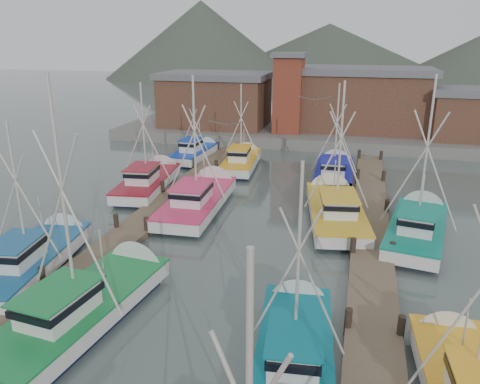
% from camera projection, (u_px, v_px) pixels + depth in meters
% --- Properties ---
extents(ground, '(260.00, 260.00, 0.00)m').
position_uv_depth(ground, '(219.00, 291.00, 22.02)').
color(ground, '#475553').
rests_on(ground, ground).
extents(dock_left, '(2.30, 46.00, 1.50)m').
position_uv_depth(dock_left, '(124.00, 238.00, 27.33)').
color(dock_left, brown).
rests_on(dock_left, ground).
extents(dock_right, '(2.30, 46.00, 1.50)m').
position_uv_depth(dock_right, '(372.00, 265.00, 24.01)').
color(dock_right, brown).
rests_on(dock_right, ground).
extents(quay, '(44.00, 16.00, 1.20)m').
position_uv_depth(quay, '(309.00, 131.00, 55.82)').
color(quay, slate).
rests_on(quay, ground).
extents(shed_left, '(12.72, 8.48, 6.20)m').
position_uv_depth(shed_left, '(215.00, 99.00, 55.41)').
color(shed_left, brown).
rests_on(shed_left, quay).
extents(shed_center, '(14.84, 9.54, 6.90)m').
position_uv_depth(shed_center, '(363.00, 98.00, 53.10)').
color(shed_center, brown).
rests_on(shed_center, quay).
extents(shed_right, '(8.48, 6.36, 5.20)m').
position_uv_depth(shed_right, '(473.00, 114.00, 48.01)').
color(shed_right, brown).
rests_on(shed_right, quay).
extents(lookout_tower, '(3.60, 3.60, 8.50)m').
position_uv_depth(lookout_tower, '(288.00, 93.00, 51.05)').
color(lookout_tower, brown).
rests_on(lookout_tower, quay).
extents(distant_hills, '(175.00, 140.00, 42.00)m').
position_uv_depth(distant_hills, '(299.00, 77.00, 137.64)').
color(distant_hills, '#475143').
rests_on(distant_hills, ground).
extents(boat_4, '(4.44, 10.25, 11.16)m').
position_uv_depth(boat_4, '(90.00, 303.00, 19.73)').
color(boat_4, '#0F1834').
rests_on(boat_4, ground).
extents(boat_5, '(3.50, 8.80, 8.51)m').
position_uv_depth(boat_5, '(295.00, 346.00, 17.00)').
color(boat_5, '#0F1834').
rests_on(boat_5, ground).
extents(boat_6, '(4.04, 9.35, 8.53)m').
position_uv_depth(boat_6, '(36.00, 257.00, 23.92)').
color(boat_6, '#0F1834').
rests_on(boat_6, ground).
extents(boat_8, '(4.10, 10.45, 10.07)m').
position_uv_depth(boat_8, '(200.00, 199.00, 32.42)').
color(boat_8, '#0F1834').
rests_on(boat_8, ground).
extents(boat_9, '(4.80, 10.70, 9.91)m').
position_uv_depth(boat_9, '(335.00, 209.00, 30.57)').
color(boat_9, '#0F1834').
rests_on(boat_9, ground).
extents(boat_10, '(4.04, 9.71, 9.10)m').
position_uv_depth(boat_10, '(150.00, 180.00, 36.56)').
color(boat_10, '#0F1834').
rests_on(boat_10, ground).
extents(boat_11, '(4.50, 9.73, 10.39)m').
position_uv_depth(boat_11, '(418.00, 226.00, 27.71)').
color(boat_11, '#0F1834').
rests_on(boat_11, ground).
extents(boat_12, '(3.31, 8.62, 8.25)m').
position_uv_depth(boat_12, '(242.00, 161.00, 42.36)').
color(boat_12, '#0F1834').
rests_on(boat_12, ground).
extents(boat_13, '(3.61, 9.50, 8.84)m').
position_uv_depth(boat_13, '(334.00, 173.00, 38.56)').
color(boat_13, '#0F1834').
rests_on(boat_13, ground).
extents(boat_14, '(2.83, 7.98, 6.69)m').
position_uv_depth(boat_14, '(197.00, 152.00, 45.43)').
color(boat_14, '#0F1834').
rests_on(boat_14, ground).
extents(gull_near, '(1.55, 0.63, 0.24)m').
position_uv_depth(gull_near, '(226.00, 124.00, 18.89)').
color(gull_near, gray).
rests_on(gull_near, ground).
extents(gull_far, '(1.55, 0.63, 0.24)m').
position_uv_depth(gull_far, '(314.00, 99.00, 20.86)').
color(gull_far, gray).
rests_on(gull_far, ground).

